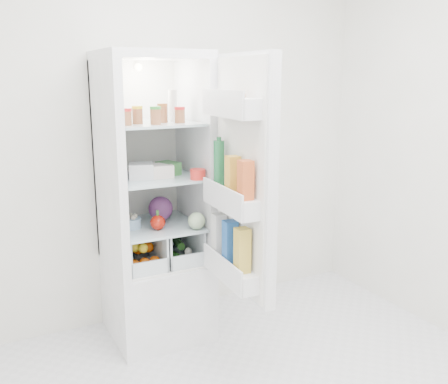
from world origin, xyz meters
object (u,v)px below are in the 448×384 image
refrigerator (153,234)px  red_cabbage (161,208)px  mushroom_bowl (130,223)px  fridge_door (241,183)px

refrigerator → red_cabbage: refrigerator is taller
refrigerator → mushroom_bowl: bearing=-159.0°
refrigerator → fridge_door: size_ratio=1.38×
mushroom_bowl → red_cabbage: bearing=18.6°
refrigerator → mushroom_bowl: size_ratio=13.74×
mushroom_bowl → fridge_door: (0.45, -0.57, 0.31)m
mushroom_bowl → fridge_door: fridge_door is taller
refrigerator → fridge_door: 0.82m
red_cabbage → fridge_door: fridge_door is taller
refrigerator → mushroom_bowl: 0.21m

